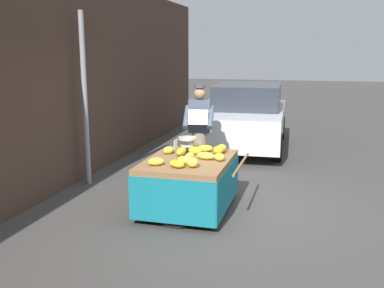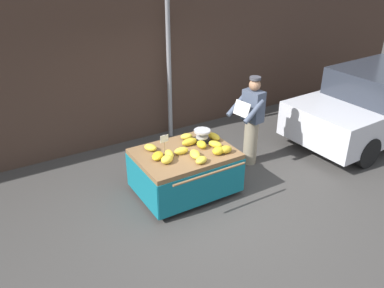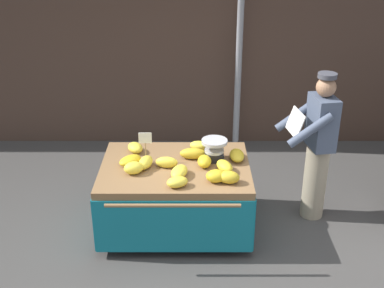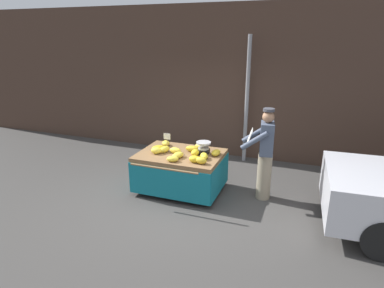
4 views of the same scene
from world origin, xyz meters
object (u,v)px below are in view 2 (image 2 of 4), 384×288
object	(u,v)px
banana_bunch_0	(167,159)
banana_bunch_8	(181,151)
banana_bunch_10	(187,136)
banana_bunch_7	(169,154)
banana_cart	(185,163)
banana_bunch_3	(218,151)
banana_bunch_2	(201,160)
vendor_person	(251,121)
parked_car	(375,104)
banana_bunch_1	(150,147)
banana_bunch_11	(226,149)
price_sign	(164,140)
banana_bunch_9	(158,156)
banana_bunch_13	(190,142)
weighing_scale	(202,136)
banana_bunch_6	(214,137)
banana_bunch_12	(202,144)
banana_bunch_4	(215,144)
banana_bunch_5	(195,154)
street_pole	(169,70)

from	to	relation	value
banana_bunch_0	banana_bunch_8	size ratio (longest dim) A/B	0.87
banana_bunch_10	banana_bunch_7	bearing A→B (deg)	-143.00
banana_cart	banana_bunch_3	size ratio (longest dim) A/B	7.88
banana_bunch_2	banana_bunch_8	xyz separation A→B (m)	(-0.12, 0.41, 0.01)
vendor_person	parked_car	xyz separation A→B (m)	(3.02, -0.41, -0.12)
banana_bunch_7	banana_bunch_1	bearing A→B (deg)	111.38
banana_bunch_11	parked_car	bearing A→B (deg)	2.78
price_sign	banana_bunch_7	bearing A→B (deg)	-87.10
vendor_person	banana_bunch_9	bearing A→B (deg)	-174.16
banana_bunch_7	banana_bunch_13	xyz separation A→B (m)	(0.50, 0.21, 0.00)
banana_bunch_2	banana_bunch_0	bearing A→B (deg)	149.14
banana_bunch_1	banana_bunch_0	bearing A→B (deg)	-85.78
banana_bunch_2	weighing_scale	bearing A→B (deg)	56.69
banana_bunch_0	banana_bunch_3	bearing A→B (deg)	-11.70
banana_cart	banana_bunch_11	distance (m)	0.71
banana_bunch_6	banana_bunch_8	xyz separation A→B (m)	(-0.75, -0.18, 0.01)
banana_bunch_7	parked_car	size ratio (longest dim) A/B	0.06
weighing_scale	banana_bunch_0	world-z (taller)	weighing_scale
banana_bunch_0	vendor_person	world-z (taller)	vendor_person
price_sign	banana_bunch_2	bearing A→B (deg)	-56.98
banana_bunch_11	banana_bunch_13	distance (m)	0.64
weighing_scale	banana_bunch_11	bearing A→B (deg)	-76.33
banana_cart	banana_bunch_12	xyz separation A→B (m)	(0.31, -0.02, 0.26)
banana_bunch_4	banana_cart	bearing A→B (deg)	166.97
banana_bunch_12	banana_bunch_0	bearing A→B (deg)	-167.95
banana_cart	banana_bunch_7	bearing A→B (deg)	-171.76
banana_bunch_0	vendor_person	distance (m)	2.02
banana_bunch_5	banana_bunch_10	size ratio (longest dim) A/B	1.31
banana_bunch_12	banana_bunch_1	bearing A→B (deg)	155.37
banana_bunch_8	parked_car	world-z (taller)	parked_car
banana_bunch_10	banana_bunch_12	world-z (taller)	banana_bunch_12
banana_bunch_3	banana_bunch_1	bearing A→B (deg)	142.13
banana_cart	banana_bunch_1	bearing A→B (deg)	144.13
banana_bunch_13	banana_bunch_2	bearing A→B (deg)	-104.19
banana_cart	banana_bunch_7	world-z (taller)	banana_bunch_7
banana_bunch_2	banana_bunch_11	world-z (taller)	banana_bunch_11
banana_bunch_1	banana_bunch_5	distance (m)	0.76
price_sign	parked_car	world-z (taller)	parked_car
street_pole	banana_cart	xyz separation A→B (m)	(-0.83, -2.07, -0.91)
price_sign	banana_bunch_9	distance (m)	0.27
banana_cart	banana_bunch_5	bearing A→B (deg)	-78.23
street_pole	price_sign	size ratio (longest dim) A/B	8.68
banana_bunch_13	price_sign	bearing A→B (deg)	-172.04
banana_bunch_5	banana_bunch_6	bearing A→B (deg)	31.82
banana_bunch_0	banana_bunch_9	distance (m)	0.21
banana_bunch_4	banana_bunch_13	size ratio (longest dim) A/B	0.86
banana_bunch_7	banana_bunch_11	xyz separation A→B (m)	(0.85, -0.33, 0.01)
price_sign	banana_bunch_10	size ratio (longest dim) A/B	1.65
weighing_scale	banana_bunch_5	xyz separation A→B (m)	(-0.37, -0.38, -0.07)
price_sign	banana_bunch_8	xyz separation A→B (m)	(0.23, -0.13, -0.19)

